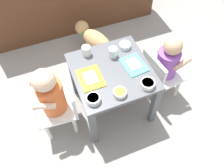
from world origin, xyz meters
TOP-DOWN VIEW (x-y plane):
  - ground_plane at (0.00, 0.00)m, footprint 7.00×7.00m
  - dining_table at (0.00, 0.00)m, footprint 0.54×0.55m
  - seated_child_left at (-0.43, -0.02)m, footprint 0.30×0.30m
  - seated_child_right at (0.43, -0.03)m, footprint 0.31×0.31m
  - dog at (0.07, 0.64)m, footprint 0.29×0.44m
  - food_tray_left at (-0.16, -0.01)m, footprint 0.16×0.20m
  - food_tray_right at (0.16, -0.01)m, footprint 0.16×0.20m
  - water_cup_left at (-0.11, 0.21)m, footprint 0.06×0.06m
  - water_cup_right at (0.06, 0.12)m, footprint 0.06×0.06m
  - cereal_bowl_left_side at (0.17, -0.21)m, footprint 0.10×0.10m
  - veggie_bowl_near at (0.17, 0.17)m, footprint 0.09×0.09m
  - cereal_bowl_right_side at (-0.03, -0.20)m, footprint 0.09×0.09m
  - veggie_bowl_far at (-0.20, -0.19)m, footprint 0.09×0.09m

SIDE VIEW (x-z plane):
  - ground_plane at x=0.00m, z-range 0.00..0.00m
  - dog at x=0.07m, z-range 0.04..0.33m
  - dining_table at x=0.00m, z-range 0.15..0.60m
  - seated_child_right at x=0.43m, z-range 0.07..0.69m
  - seated_child_left at x=-0.43m, z-range 0.08..0.73m
  - food_tray_left at x=-0.16m, z-range 0.46..0.47m
  - food_tray_right at x=0.16m, z-range 0.46..0.47m
  - cereal_bowl_right_side at x=-0.03m, z-range 0.46..0.49m
  - veggie_bowl_near at x=0.17m, z-range 0.46..0.49m
  - cereal_bowl_left_side at x=0.17m, z-range 0.46..0.50m
  - veggie_bowl_far at x=-0.20m, z-range 0.46..0.50m
  - water_cup_left at x=-0.11m, z-range 0.45..0.53m
  - water_cup_right at x=0.06m, z-range 0.45..0.53m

